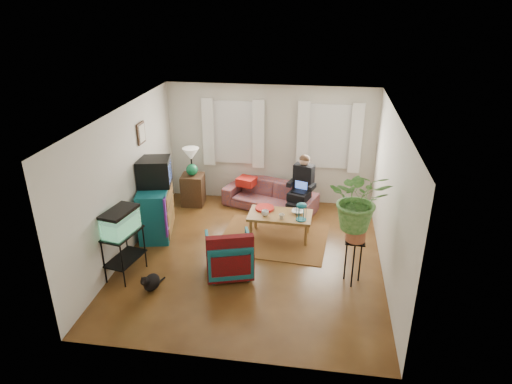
% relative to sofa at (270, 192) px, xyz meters
% --- Properties ---
extents(floor, '(4.50, 5.00, 0.01)m').
position_rel_sofa_xyz_m(floor, '(-0.06, -2.05, -0.39)').
color(floor, '#4F2B14').
rests_on(floor, ground).
extents(ceiling, '(4.50, 5.00, 0.01)m').
position_rel_sofa_xyz_m(ceiling, '(-0.06, -2.05, 2.21)').
color(ceiling, white).
rests_on(ceiling, wall_back).
extents(wall_back, '(4.50, 0.01, 2.60)m').
position_rel_sofa_xyz_m(wall_back, '(-0.06, 0.45, 0.91)').
color(wall_back, silver).
rests_on(wall_back, floor).
extents(wall_front, '(4.50, 0.01, 2.60)m').
position_rel_sofa_xyz_m(wall_front, '(-0.06, -4.55, 0.91)').
color(wall_front, silver).
rests_on(wall_front, floor).
extents(wall_left, '(0.01, 5.00, 2.60)m').
position_rel_sofa_xyz_m(wall_left, '(-2.31, -2.05, 0.91)').
color(wall_left, silver).
rests_on(wall_left, floor).
extents(wall_right, '(0.01, 5.00, 2.60)m').
position_rel_sofa_xyz_m(wall_right, '(2.19, -2.05, 0.91)').
color(wall_right, silver).
rests_on(wall_right, floor).
extents(window_left, '(1.08, 0.04, 1.38)m').
position_rel_sofa_xyz_m(window_left, '(-0.86, 0.43, 1.16)').
color(window_left, white).
rests_on(window_left, wall_back).
extents(window_right, '(1.08, 0.04, 1.38)m').
position_rel_sofa_xyz_m(window_right, '(1.19, 0.43, 1.16)').
color(window_right, white).
rests_on(window_right, wall_back).
extents(curtains_left, '(1.36, 0.06, 1.50)m').
position_rel_sofa_xyz_m(curtains_left, '(-0.86, 0.35, 1.16)').
color(curtains_left, white).
rests_on(curtains_left, wall_back).
extents(curtains_right, '(1.36, 0.06, 1.50)m').
position_rel_sofa_xyz_m(curtains_right, '(1.19, 0.35, 1.16)').
color(curtains_right, white).
rests_on(curtains_right, wall_back).
extents(picture_frame, '(0.04, 0.32, 0.40)m').
position_rel_sofa_xyz_m(picture_frame, '(-2.28, -1.20, 1.56)').
color(picture_frame, '#3D2616').
rests_on(picture_frame, wall_left).
extents(area_rug, '(2.13, 1.76, 0.01)m').
position_rel_sofa_xyz_m(area_rug, '(0.24, -1.33, -0.38)').
color(area_rug, brown).
rests_on(area_rug, floor).
extents(sofa, '(2.15, 1.39, 0.78)m').
position_rel_sofa_xyz_m(sofa, '(0.00, 0.00, 0.00)').
color(sofa, brown).
rests_on(sofa, floor).
extents(seated_person, '(0.67, 0.74, 1.19)m').
position_rel_sofa_xyz_m(seated_person, '(0.68, -0.23, 0.20)').
color(seated_person, black).
rests_on(seated_person, sofa).
extents(side_table, '(0.50, 0.50, 0.69)m').
position_rel_sofa_xyz_m(side_table, '(-1.71, -0.04, -0.05)').
color(side_table, '#382715').
rests_on(side_table, floor).
extents(table_lamp, '(0.38, 0.38, 0.63)m').
position_rel_sofa_xyz_m(table_lamp, '(-1.71, -0.04, 0.59)').
color(table_lamp, white).
rests_on(table_lamp, side_table).
extents(dresser, '(0.76, 1.18, 0.98)m').
position_rel_sofa_xyz_m(dresser, '(-2.05, -1.44, 0.10)').
color(dresser, '#136D73').
rests_on(dresser, floor).
extents(crt_tv, '(0.70, 0.66, 0.52)m').
position_rel_sofa_xyz_m(crt_tv, '(-2.05, -1.33, 0.85)').
color(crt_tv, black).
rests_on(crt_tv, dresser).
extents(aquarium_stand, '(0.53, 0.78, 0.79)m').
position_rel_sofa_xyz_m(aquarium_stand, '(-2.06, -2.90, 0.01)').
color(aquarium_stand, black).
rests_on(aquarium_stand, floor).
extents(aquarium, '(0.48, 0.71, 0.42)m').
position_rel_sofa_xyz_m(aquarium, '(-2.06, -2.90, 0.61)').
color(aquarium, '#7FD899').
rests_on(aquarium, aquarium_stand).
extents(black_cat, '(0.35, 0.43, 0.32)m').
position_rel_sofa_xyz_m(black_cat, '(-1.50, -3.24, -0.23)').
color(black_cat, black).
rests_on(black_cat, floor).
extents(armchair, '(0.91, 0.88, 0.75)m').
position_rel_sofa_xyz_m(armchair, '(-0.38, -2.59, -0.01)').
color(armchair, '#136175').
rests_on(armchair, floor).
extents(serape_throw, '(0.78, 0.39, 0.62)m').
position_rel_sofa_xyz_m(serape_throw, '(-0.29, -2.86, 0.14)').
color(serape_throw, '#9E0A0A').
rests_on(serape_throw, armchair).
extents(coffee_table, '(1.21, 0.69, 0.49)m').
position_rel_sofa_xyz_m(coffee_table, '(0.34, -1.25, -0.14)').
color(coffee_table, brown).
rests_on(coffee_table, floor).
extents(cup_a, '(0.14, 0.14, 0.11)m').
position_rel_sofa_xyz_m(cup_a, '(0.07, -1.35, 0.15)').
color(cup_a, white).
rests_on(cup_a, coffee_table).
extents(cup_b, '(0.11, 0.11, 0.10)m').
position_rel_sofa_xyz_m(cup_b, '(0.39, -1.45, 0.15)').
color(cup_b, beige).
rests_on(cup_b, coffee_table).
extents(bowl, '(0.24, 0.24, 0.06)m').
position_rel_sofa_xyz_m(bowl, '(0.67, -1.16, 0.13)').
color(bowl, white).
rests_on(bowl, coffee_table).
extents(snack_tray, '(0.38, 0.38, 0.04)m').
position_rel_sofa_xyz_m(snack_tray, '(0.02, -1.08, 0.12)').
color(snack_tray, '#B21414').
rests_on(snack_tray, coffee_table).
extents(birdcage, '(0.20, 0.20, 0.35)m').
position_rel_sofa_xyz_m(birdcage, '(0.75, -1.43, 0.28)').
color(birdcage, '#115B6B').
rests_on(birdcage, coffee_table).
extents(plant_stand, '(0.35, 0.35, 0.79)m').
position_rel_sofa_xyz_m(plant_stand, '(1.65, -2.57, 0.00)').
color(plant_stand, black).
rests_on(plant_stand, floor).
extents(potted_plant, '(0.93, 0.82, 1.00)m').
position_rel_sofa_xyz_m(potted_plant, '(1.65, -2.57, 0.95)').
color(potted_plant, '#599947').
rests_on(potted_plant, plant_stand).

